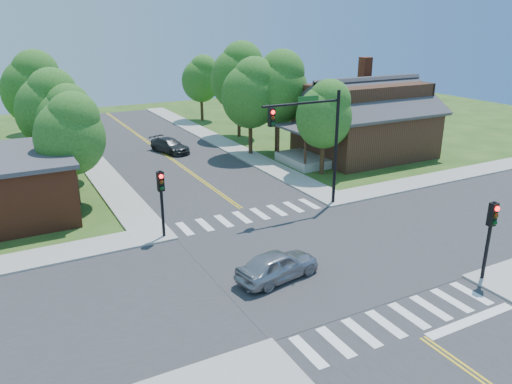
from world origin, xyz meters
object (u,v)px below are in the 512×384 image
signal_pole_se (491,226)px  signal_pole_nw (161,192)px  car_silver (278,266)px  signal_mast_ne (314,132)px  car_dgrey (170,146)px  house_ne (365,117)px

signal_pole_se → signal_pole_nw: 15.84m
car_silver → signal_mast_ne: bearing=-53.2°
signal_mast_ne → car_dgrey: signal_mast_ne is taller
signal_mast_ne → car_silver: (-6.41, -6.73, -4.17)m
signal_mast_ne → car_silver: bearing=-133.6°
signal_pole_se → house_ne: bearing=64.4°
signal_pole_se → car_silver: (-8.09, 4.48, -1.98)m
signal_pole_se → signal_pole_nw: size_ratio=1.00×
signal_mast_ne → signal_pole_nw: 9.76m
signal_pole_se → car_dgrey: size_ratio=0.84×
signal_pole_se → car_dgrey: (-4.97, 28.39, -2.05)m
signal_pole_nw → car_dgrey: (6.23, 17.19, -2.05)m
signal_mast_ne → car_dgrey: 17.99m
car_silver → signal_pole_nw: bearing=15.2°
signal_mast_ne → car_silver: 10.19m
signal_mast_ne → house_ne: bearing=37.7°
house_ne → signal_mast_ne: bearing=-142.3°
car_dgrey → signal_pole_se: bearing=-98.6°
signal_mast_ne → car_dgrey: bearing=100.8°
house_ne → car_dgrey: bearing=149.5°
car_dgrey → signal_pole_nw: bearing=-128.4°
signal_pole_nw → car_silver: 7.66m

